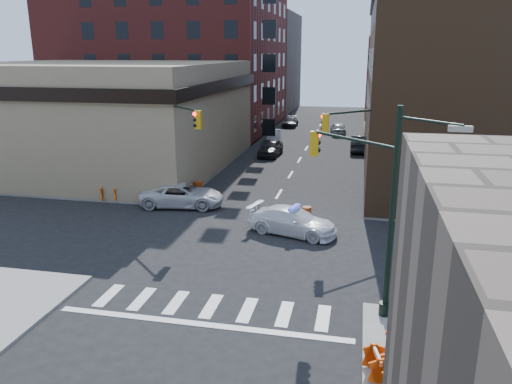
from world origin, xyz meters
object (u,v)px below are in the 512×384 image
at_px(parked_car_enear, 360,143).
at_px(pedestrian_b, 133,178).
at_px(pickup, 182,195).
at_px(pedestrian_a, 151,183).
at_px(barrel_bank, 198,189).
at_px(parked_car_wnear, 271,148).
at_px(barrel_road, 307,215).
at_px(barricade_se_a, 409,328).
at_px(barricade_nw_a, 158,188).
at_px(police_car, 293,221).
at_px(parked_car_wfar, 274,136).

height_order(parked_car_enear, pedestrian_b, pedestrian_b).
xyz_separation_m(pickup, parked_car_enear, (11.30, 21.64, 0.06)).
bearing_deg(pedestrian_a, parked_car_enear, 59.56).
bearing_deg(pickup, barrel_bank, -14.99).
distance_m(parked_car_wnear, pedestrian_b, 16.49).
distance_m(barrel_road, barricade_se_a, 13.23).
xyz_separation_m(barrel_road, barricade_se_a, (4.92, -12.28, 0.17)).
relative_size(pedestrian_a, barricade_nw_a, 1.61).
distance_m(parked_car_enear, barricade_se_a, 35.50).
xyz_separation_m(parked_car_wnear, pedestrian_a, (-5.52, -16.25, 0.31)).
bearing_deg(pickup, barricade_nw_a, 45.55).
xyz_separation_m(pedestrian_b, barricade_se_a, (18.26, -16.76, -0.33)).
xyz_separation_m(police_car, barrel_bank, (-7.56, 5.99, -0.19)).
height_order(parked_car_wfar, pedestrian_a, pedestrian_a).
bearing_deg(parked_car_enear, parked_car_wfar, -19.83).
bearing_deg(pedestrian_b, barrel_road, -39.74).
xyz_separation_m(parked_car_enear, barricade_nw_a, (-13.78, -19.79, -0.23)).
xyz_separation_m(pickup, parked_car_wfar, (1.79, 25.02, -0.06)).
relative_size(pedestrian_b, barrel_road, 1.72).
bearing_deg(barricade_nw_a, parked_car_wnear, 72.74).
distance_m(pickup, barrel_bank, 2.40).
xyz_separation_m(pickup, pedestrian_a, (-2.76, 1.31, 0.34)).
height_order(police_car, barricade_se_a, police_car).
height_order(police_car, parked_car_wnear, parked_car_wnear).
relative_size(pedestrian_b, barricade_se_a, 1.23).
distance_m(parked_car_wnear, parked_car_wfar, 7.53).
relative_size(parked_car_enear, pedestrian_a, 2.63).
distance_m(pedestrian_a, pedestrian_b, 2.71).
bearing_deg(barrel_road, police_car, -105.29).
bearing_deg(pedestrian_b, parked_car_enear, 27.89).
height_order(parked_car_wfar, barrel_bank, parked_car_wfar).
bearing_deg(barrel_road, parked_car_enear, 82.93).
distance_m(pickup, pedestrian_a, 3.08).
bearing_deg(barricade_se_a, barrel_bank, 44.44).
xyz_separation_m(barrel_road, barricade_nw_a, (-10.91, 3.37, 0.11)).
distance_m(parked_car_wnear, parked_car_enear, 9.47).
height_order(barrel_road, barricade_nw_a, barricade_nw_a).
bearing_deg(barricade_nw_a, pickup, -35.49).
relative_size(police_car, parked_car_wfar, 1.20).
distance_m(police_car, parked_car_wfar, 29.27).
xyz_separation_m(pickup, barrel_bank, (0.30, 2.38, -0.21)).
bearing_deg(police_car, pickup, 81.48).
bearing_deg(barricade_nw_a, barrel_road, -15.99).
relative_size(pickup, barricade_se_a, 4.05).
relative_size(police_car, barrel_bank, 4.64).
relative_size(barrel_bank, barricade_se_a, 0.82).
height_order(pedestrian_a, barricade_se_a, pedestrian_a).
height_order(barrel_bank, barricade_se_a, barricade_se_a).
bearing_deg(barricade_se_a, pedestrian_a, 52.39).
distance_m(police_car, pedestrian_a, 11.71).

